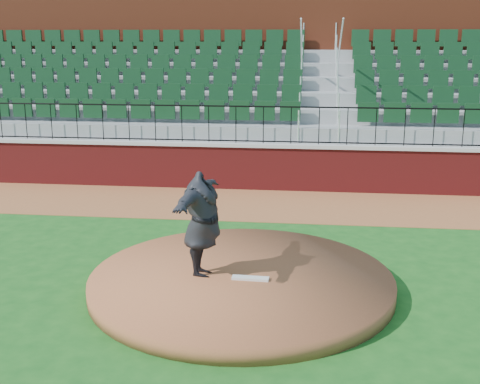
# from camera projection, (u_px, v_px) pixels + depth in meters

# --- Properties ---
(ground) EXTENTS (90.00, 90.00, 0.00)m
(ground) POSITION_uv_depth(u_px,v_px,m) (230.00, 288.00, 10.36)
(ground) COLOR #164D17
(ground) RESTS_ON ground
(warning_track) EXTENTS (34.00, 3.20, 0.01)m
(warning_track) POSITION_uv_depth(u_px,v_px,m) (258.00, 204.00, 15.55)
(warning_track) COLOR brown
(warning_track) RESTS_ON ground
(field_wall) EXTENTS (34.00, 0.35, 1.20)m
(field_wall) POSITION_uv_depth(u_px,v_px,m) (263.00, 168.00, 16.95)
(field_wall) COLOR maroon
(field_wall) RESTS_ON ground
(wall_cap) EXTENTS (34.00, 0.45, 0.10)m
(wall_cap) POSITION_uv_depth(u_px,v_px,m) (263.00, 145.00, 16.79)
(wall_cap) COLOR #B7B7B7
(wall_cap) RESTS_ON field_wall
(wall_railing) EXTENTS (34.00, 0.05, 1.00)m
(wall_railing) POSITION_uv_depth(u_px,v_px,m) (263.00, 125.00, 16.65)
(wall_railing) COLOR black
(wall_railing) RESTS_ON wall_cap
(seating_stands) EXTENTS (34.00, 5.10, 4.60)m
(seating_stands) POSITION_uv_depth(u_px,v_px,m) (270.00, 97.00, 19.15)
(seating_stands) COLOR gray
(seating_stands) RESTS_ON ground
(concourse_wall) EXTENTS (34.00, 0.50, 5.50)m
(concourse_wall) POSITION_uv_depth(u_px,v_px,m) (276.00, 77.00, 21.74)
(concourse_wall) COLOR maroon
(concourse_wall) RESTS_ON ground
(pitchers_mound) EXTENTS (5.09, 5.09, 0.25)m
(pitchers_mound) POSITION_uv_depth(u_px,v_px,m) (241.00, 282.00, 10.30)
(pitchers_mound) COLOR brown
(pitchers_mound) RESTS_ON ground
(pitching_rubber) EXTENTS (0.61, 0.18, 0.04)m
(pitching_rubber) POSITION_uv_depth(u_px,v_px,m) (250.00, 278.00, 10.06)
(pitching_rubber) COLOR silver
(pitching_rubber) RESTS_ON pitchers_mound
(pitcher) EXTENTS (0.79, 2.23, 1.78)m
(pitcher) POSITION_uv_depth(u_px,v_px,m) (202.00, 224.00, 10.06)
(pitcher) COLOR black
(pitcher) RESTS_ON pitchers_mound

